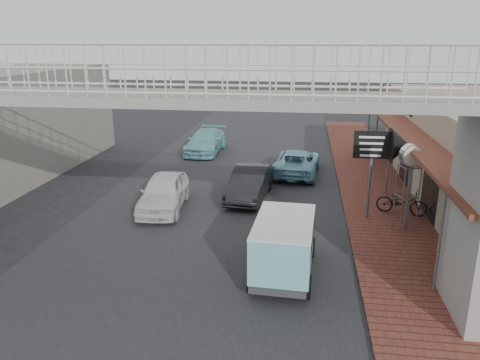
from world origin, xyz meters
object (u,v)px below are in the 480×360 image
(white_hatchback, at_px, (164,192))
(angkot_van, at_px, (285,239))
(arrow_sign, at_px, (397,146))
(dark_sedan, at_px, (250,183))
(motorcycle_far, at_px, (369,145))
(angkot_far, at_px, (206,141))
(motorcycle_near, at_px, (402,202))
(street_clock, at_px, (411,159))
(angkot_curb, at_px, (297,162))

(white_hatchback, relative_size, angkot_van, 1.11)
(arrow_sign, bearing_deg, dark_sedan, 158.67)
(angkot_van, distance_m, motorcycle_far, 15.50)
(white_hatchback, xyz_separation_m, motorcycle_far, (9.07, 10.18, -0.07))
(angkot_far, relative_size, angkot_van, 1.24)
(motorcycle_near, bearing_deg, motorcycle_far, 17.64)
(angkot_far, relative_size, arrow_sign, 1.33)
(motorcycle_far, relative_size, street_clock, 0.56)
(angkot_van, bearing_deg, white_hatchback, 138.97)
(angkot_van, height_order, motorcycle_far, angkot_van)
(angkot_curb, xyz_separation_m, arrow_sign, (3.54, -5.80, 2.20))
(angkot_curb, distance_m, motorcycle_far, 6.06)
(dark_sedan, bearing_deg, white_hatchback, -145.54)
(angkot_far, distance_m, motorcycle_near, 13.17)
(motorcycle_far, xyz_separation_m, street_clock, (-0.20, -11.44, 2.02))
(angkot_van, height_order, motorcycle_near, angkot_van)
(angkot_curb, height_order, angkot_van, angkot_van)
(white_hatchback, height_order, motorcycle_far, white_hatchback)
(dark_sedan, xyz_separation_m, angkot_far, (-3.55, 7.81, -0.01))
(white_hatchback, distance_m, arrow_sign, 8.86)
(angkot_van, bearing_deg, angkot_far, 113.09)
(dark_sedan, bearing_deg, angkot_van, -69.68)
(angkot_far, bearing_deg, arrow_sign, -45.45)
(angkot_curb, bearing_deg, dark_sedan, 68.89)
(street_clock, height_order, arrow_sign, arrow_sign)
(angkot_curb, bearing_deg, arrow_sign, 125.91)
(dark_sedan, bearing_deg, motorcycle_near, -7.80)
(angkot_far, distance_m, angkot_van, 15.29)
(white_hatchback, relative_size, street_clock, 1.31)
(angkot_van, bearing_deg, arrow_sign, 54.35)
(street_clock, bearing_deg, motorcycle_far, 72.20)
(dark_sedan, relative_size, street_clock, 1.30)
(arrow_sign, bearing_deg, street_clock, -78.10)
(dark_sedan, distance_m, angkot_far, 8.58)
(motorcycle_near, bearing_deg, angkot_curb, 55.07)
(street_clock, bearing_deg, angkot_far, 113.52)
(motorcycle_near, distance_m, motorcycle_far, 9.78)
(angkot_far, relative_size, motorcycle_far, 2.63)
(motorcycle_near, xyz_separation_m, motorcycle_far, (-0.02, 9.78, 0.03))
(motorcycle_far, bearing_deg, angkot_far, 88.13)
(dark_sedan, distance_m, angkot_curb, 4.28)
(arrow_sign, bearing_deg, motorcycle_far, 85.80)
(dark_sedan, distance_m, angkot_van, 6.77)
(angkot_curb, bearing_deg, angkot_far, -31.71)
(angkot_far, xyz_separation_m, motorcycle_far, (9.41, 0.59, -0.04))
(angkot_curb, distance_m, street_clock, 8.14)
(angkot_curb, height_order, motorcycle_near, angkot_curb)
(angkot_curb, bearing_deg, angkot_van, 93.85)
(white_hatchback, height_order, street_clock, street_clock)
(white_hatchback, bearing_deg, street_clock, -13.33)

